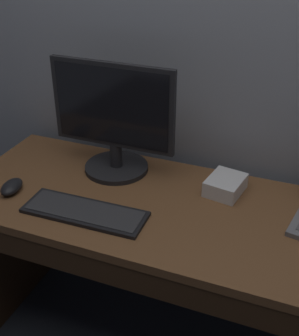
{
  "coord_description": "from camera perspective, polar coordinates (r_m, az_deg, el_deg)",
  "views": [
    {
      "loc": [
        0.35,
        -1.24,
        1.68
      ],
      "look_at": [
        -0.14,
        0.0,
        0.9
      ],
      "focal_mm": 48.0,
      "sensor_mm": 36.0,
      "label": 1
    }
  ],
  "objects": [
    {
      "name": "external_monitor",
      "position": [
        1.71,
        -4.59,
        5.76
      ],
      "size": [
        0.49,
        0.25,
        0.44
      ],
      "color": "black",
      "rests_on": "desk"
    },
    {
      "name": "wired_keyboard",
      "position": [
        1.57,
        -8.22,
        -5.54
      ],
      "size": [
        0.44,
        0.16,
        0.02
      ],
      "color": "black",
      "rests_on": "desk"
    },
    {
      "name": "computer_mouse",
      "position": [
        1.74,
        -17.1,
        -2.29
      ],
      "size": [
        0.08,
        0.12,
        0.04
      ],
      "primitive_type": "ellipsoid",
      "rotation": [
        0.0,
        0.0,
        0.15
      ],
      "color": "black",
      "rests_on": "desk"
    },
    {
      "name": "external_drive_box",
      "position": [
        1.68,
        9.61,
        -2.15
      ],
      "size": [
        0.14,
        0.17,
        0.06
      ],
      "primitive_type": "cube",
      "rotation": [
        0.0,
        0.0,
        -0.17
      ],
      "color": "silver",
      "rests_on": "desk"
    },
    {
      "name": "desk",
      "position": [
        1.69,
        4.26,
        -11.28
      ],
      "size": [
        1.7,
        0.62,
        0.76
      ],
      "color": "brown",
      "rests_on": "ground"
    }
  ]
}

